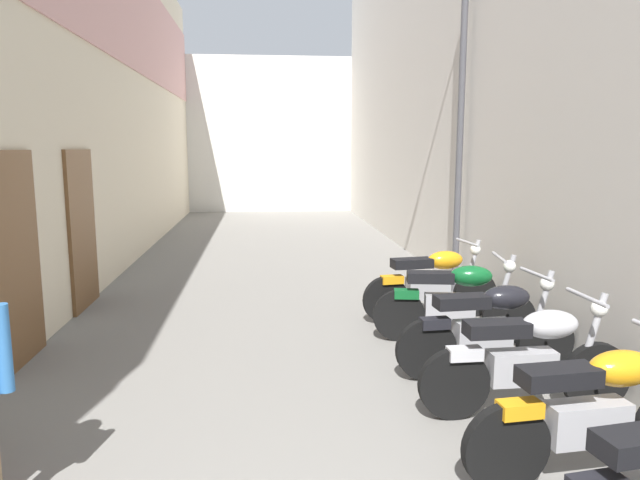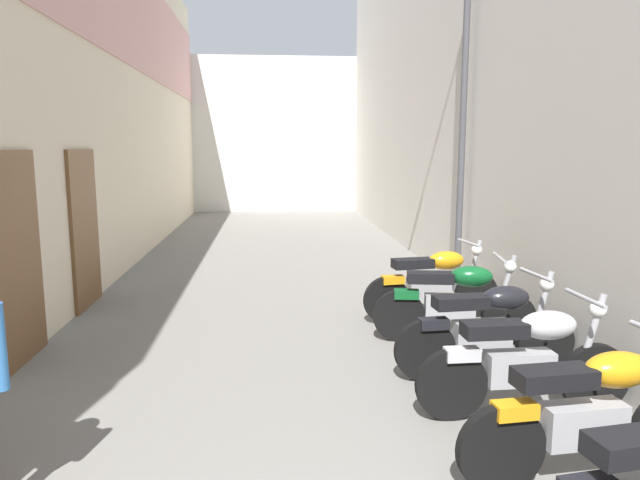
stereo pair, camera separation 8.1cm
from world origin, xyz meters
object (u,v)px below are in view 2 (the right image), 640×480
at_px(motorcycle_third, 592,412).
at_px(motorcycle_fifth, 488,327).
at_px(motorcycle_seventh, 433,282).
at_px(street_lamp, 457,112).
at_px(motorcycle_fourth, 527,358).
at_px(motorcycle_sixth, 455,300).

distance_m(motorcycle_third, motorcycle_fifth, 1.84).
bearing_deg(motorcycle_seventh, street_lamp, 63.79).
relative_size(motorcycle_fourth, motorcycle_seventh, 1.00).
bearing_deg(motorcycle_seventh, motorcycle_fifth, -90.00).
relative_size(motorcycle_fifth, motorcycle_seventh, 1.00).
xyz_separation_m(motorcycle_sixth, street_lamp, (0.70, 2.32, 2.24)).
bearing_deg(motorcycle_seventh, motorcycle_fourth, -90.00).
height_order(motorcycle_fourth, motorcycle_sixth, same).
xyz_separation_m(motorcycle_fourth, motorcycle_fifth, (-0.00, 0.86, 0.00)).
bearing_deg(motorcycle_fourth, motorcycle_sixth, 90.00).
xyz_separation_m(motorcycle_third, motorcycle_seventh, (-0.00, 3.74, 0.00)).
bearing_deg(motorcycle_fourth, motorcycle_seventh, 90.00).
bearing_deg(street_lamp, motorcycle_fourth, -99.50).
distance_m(motorcycle_fourth, motorcycle_seventh, 2.76).
bearing_deg(street_lamp, motorcycle_seventh, -116.21).
height_order(motorcycle_third, motorcycle_seventh, same).
xyz_separation_m(motorcycle_fifth, street_lamp, (0.70, 3.32, 2.24)).
xyz_separation_m(motorcycle_third, motorcycle_fourth, (0.00, 0.98, 0.00)).
distance_m(motorcycle_third, street_lamp, 5.68).
height_order(motorcycle_fourth, motorcycle_fifth, same).
distance_m(motorcycle_third, motorcycle_seventh, 3.74).
distance_m(motorcycle_seventh, street_lamp, 2.75).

